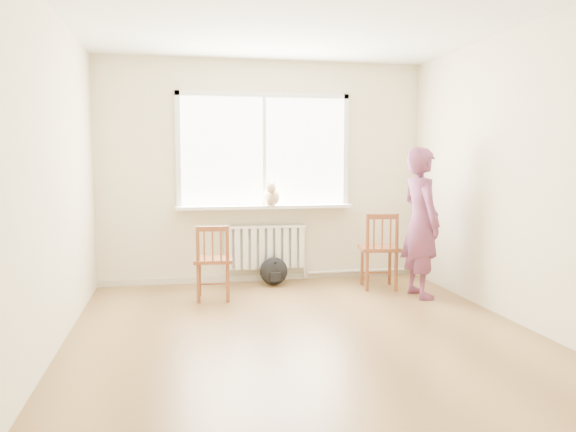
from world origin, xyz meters
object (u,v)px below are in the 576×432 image
person (421,223)px  cat (272,195)px  chair_right (380,251)px  backpack (274,271)px  chair_left (213,262)px

person → cat: (-1.49, 0.97, 0.26)m
chair_right → backpack: (-1.17, 0.44, -0.28)m
chair_right → cat: (-1.18, 0.54, 0.62)m
chair_right → person: person is taller
person → chair_left: bearing=78.8°
person → backpack: 1.83m
backpack → chair_left: bearing=-142.0°
chair_left → backpack: (0.76, 0.59, -0.24)m
chair_left → person: (2.24, -0.27, 0.41)m
chair_right → person: 0.64m
chair_right → person: size_ratio=0.54×
chair_left → backpack: bearing=-137.3°
person → cat: size_ratio=3.63×
person → chair_right: bearing=31.3°
chair_left → cat: (0.75, 0.70, 0.66)m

